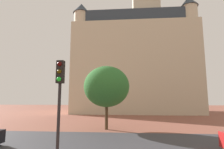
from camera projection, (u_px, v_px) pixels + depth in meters
name	position (u px, v px, depth m)	size (l,w,h in m)	color
ground_plane	(105.00, 141.00, 11.68)	(120.00, 120.00, 0.00)	brown
street_asphalt_strip	(103.00, 144.00, 10.87)	(120.00, 7.31, 0.00)	#38383D
landmark_building	(136.00, 60.00, 37.16)	(23.80, 14.04, 38.98)	beige
traffic_light_pole	(59.00, 93.00, 6.70)	(0.28, 0.34, 4.34)	black
tree_curb_far	(107.00, 86.00, 16.40)	(4.31, 4.31, 5.90)	#4C3823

